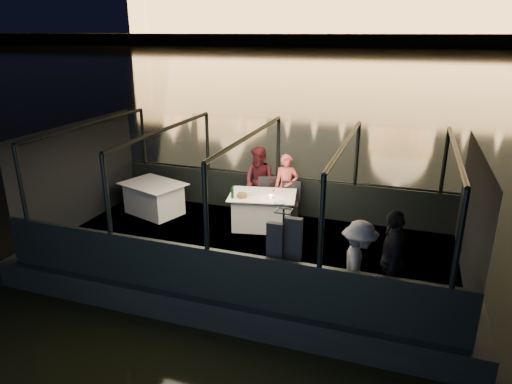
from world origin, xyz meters
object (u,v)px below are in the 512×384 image
(dining_table_central, at_px, (262,211))
(dining_table_aft, at_px, (154,198))
(chair_port_right, at_px, (289,204))
(person_man_maroon, at_px, (260,184))
(person_woman_coral, at_px, (286,187))
(passenger_dark, at_px, (392,258))
(wine_bottle, at_px, (232,192))
(passenger_stripe, at_px, (359,261))
(chair_port_left, at_px, (265,201))
(coat_stand, at_px, (283,253))

(dining_table_central, relative_size, dining_table_aft, 1.01)
(chair_port_right, height_order, person_man_maroon, person_man_maroon)
(person_man_maroon, bearing_deg, chair_port_right, -2.44)
(person_man_maroon, bearing_deg, person_woman_coral, 16.40)
(dining_table_aft, bearing_deg, chair_port_right, 9.15)
(passenger_dark, bearing_deg, wine_bottle, -121.12)
(person_man_maroon, xyz_separation_m, passenger_stripe, (2.69, -3.31, 0.10))
(dining_table_aft, distance_m, chair_port_left, 2.68)
(person_woman_coral, distance_m, passenger_dark, 3.97)
(dining_table_central, height_order, person_man_maroon, person_man_maroon)
(wine_bottle, bearing_deg, person_man_maroon, 78.44)
(chair_port_right, distance_m, passenger_dark, 3.69)
(dining_table_central, height_order, chair_port_left, chair_port_left)
(chair_port_right, height_order, passenger_dark, passenger_dark)
(chair_port_right, height_order, wine_bottle, wine_bottle)
(chair_port_left, height_order, wine_bottle, wine_bottle)
(chair_port_left, bearing_deg, person_man_maroon, 105.89)
(passenger_dark, bearing_deg, person_man_maroon, -135.67)
(chair_port_right, distance_m, wine_bottle, 1.42)
(dining_table_aft, height_order, wine_bottle, wine_bottle)
(dining_table_central, bearing_deg, chair_port_right, 43.02)
(person_woman_coral, xyz_separation_m, person_man_maroon, (-0.65, 0.00, 0.00))
(passenger_stripe, bearing_deg, person_woman_coral, 20.73)
(dining_table_central, distance_m, person_man_maroon, 0.86)
(dining_table_central, height_order, passenger_stripe, passenger_stripe)
(dining_table_aft, relative_size, chair_port_right, 1.56)
(wine_bottle, bearing_deg, dining_table_central, 37.77)
(chair_port_left, xyz_separation_m, passenger_dark, (2.95, -2.79, 0.40))
(passenger_stripe, distance_m, wine_bottle, 3.64)
(passenger_stripe, bearing_deg, coat_stand, 89.26)
(dining_table_aft, xyz_separation_m, chair_port_right, (3.19, 0.51, 0.06))
(person_woman_coral, bearing_deg, coat_stand, -89.53)
(coat_stand, height_order, person_man_maroon, coat_stand)
(chair_port_right, relative_size, passenger_dark, 0.56)
(dining_table_central, xyz_separation_m, wine_bottle, (-0.54, -0.42, 0.53))
(passenger_dark, bearing_deg, person_woman_coral, -142.22)
(chair_port_right, distance_m, passenger_stripe, 3.61)
(person_woman_coral, bearing_deg, person_man_maroon, 166.07)
(wine_bottle, bearing_deg, passenger_dark, -29.45)
(dining_table_aft, relative_size, chair_port_left, 1.48)
(dining_table_central, xyz_separation_m, coat_stand, (1.24, -2.79, 0.51))
(dining_table_central, distance_m, passenger_stripe, 3.55)
(person_woman_coral, bearing_deg, wine_bottle, -141.72)
(coat_stand, bearing_deg, person_woman_coral, 104.40)
(dining_table_central, bearing_deg, person_man_maroon, 113.23)
(dining_table_central, relative_size, wine_bottle, 4.95)
(chair_port_right, xyz_separation_m, passenger_dark, (2.38, -2.79, 0.40))
(chair_port_right, bearing_deg, passenger_stripe, -68.95)
(chair_port_left, height_order, person_man_maroon, person_man_maroon)
(coat_stand, distance_m, person_woman_coral, 3.63)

